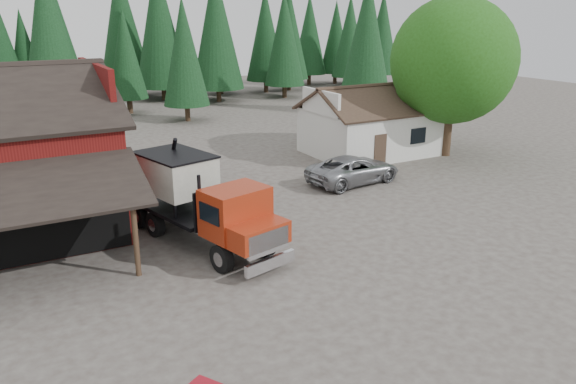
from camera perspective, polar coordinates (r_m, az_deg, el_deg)
ground at (r=21.57m, az=1.20°, el=-7.42°), size 120.00×120.00×0.00m
farmhouse at (r=38.31m, az=8.40°, el=6.39°), size 8.60×6.42×4.65m
deciduous_tree at (r=38.06m, az=16.46°, el=12.25°), size 8.00×8.00×10.20m
conifer_backdrop at (r=60.37m, az=-19.37°, el=8.19°), size 76.00×16.00×16.00m
near_pine_b at (r=49.55m, az=-10.50°, el=13.82°), size 3.96×3.96×10.40m
near_pine_c at (r=53.40m, az=8.01°, el=15.31°), size 4.84×4.84×12.40m
near_pine_d at (r=51.21m, az=-23.12°, el=14.55°), size 5.28×5.28×13.40m
feed_truck at (r=23.29m, az=-9.18°, el=-0.65°), size 4.53×9.32×4.07m
silver_car at (r=31.59m, az=6.69°, el=2.29°), size 5.79×3.15×1.54m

